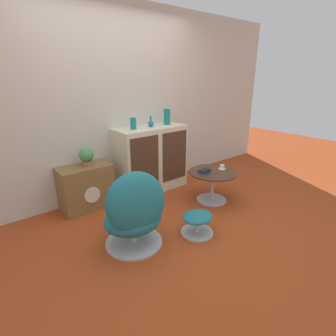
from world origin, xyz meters
The scene contains 13 objects.
ground_plane centered at (0.00, 0.00, 0.00)m, with size 12.00×12.00×0.00m, color #9E3D19.
wall_back centered at (0.00, 1.40, 1.30)m, with size 6.40×0.06×2.60m.
sideboard centered at (0.40, 1.13, 0.48)m, with size 1.06×0.47×0.96m.
tv_console centered at (-0.62, 1.18, 0.29)m, with size 0.66×0.38×0.57m.
egg_chair centered at (-0.58, 0.05, 0.39)m, with size 0.68×0.64×0.84m.
ottoman centered at (0.07, -0.19, 0.16)m, with size 0.36×0.36×0.25m.
coffee_table centered at (0.80, 0.26, 0.29)m, with size 0.65×0.65×0.43m.
vase_leftmost centered at (0.11, 1.14, 1.04)m, with size 0.08×0.08×0.16m.
vase_inner_left centered at (0.40, 1.14, 1.01)m, with size 0.09×0.09×0.16m.
vase_inner_right centered at (0.70, 1.14, 1.08)m, with size 0.10×0.10×0.23m.
potted_plant centered at (-0.57, 1.18, 0.70)m, with size 0.18×0.18×0.23m.
teacup centered at (0.98, 0.26, 0.45)m, with size 0.10×0.10×0.06m.
book_stack centered at (0.67, 0.31, 0.45)m, with size 0.17×0.12×0.05m.
Camera 1 is at (-1.76, -1.93, 1.66)m, focal length 28.00 mm.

